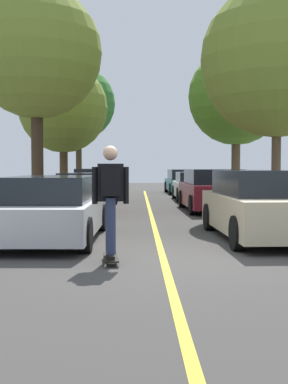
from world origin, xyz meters
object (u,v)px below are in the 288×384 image
at_px(street_tree_left_near, 63,109).
at_px(street_tree_right_near, 236,97).
at_px(skateboard, 111,258).
at_px(skateboarder, 111,194).
at_px(parked_car_right_nearest, 260,205).
at_px(parked_car_right_near, 213,190).
at_px(street_tree_left_nearest, 36,53).
at_px(street_tree_left_far, 78,104).
at_px(parked_car_right_farthest, 183,181).
at_px(parked_car_left_nearest, 53,208).
at_px(parked_car_left_far, 97,185).
at_px(streetlamp, 233,128).
at_px(parked_car_left_near, 84,194).
at_px(street_tree_right_nearest, 277,60).
at_px(parked_car_right_far, 195,186).

xyz_separation_m(street_tree_left_near, street_tree_right_near, (7.69, -1.48, 0.33)).
height_order(skateboard, skateboarder, skateboarder).
bearing_deg(parked_car_right_nearest, skateboard, -138.18).
height_order(parked_car_right_near, street_tree_left_nearest, street_tree_left_nearest).
distance_m(street_tree_left_near, street_tree_left_far, 6.11).
bearing_deg(street_tree_left_far, parked_car_right_nearest, -72.38).
bearing_deg(parked_car_right_farthest, parked_car_right_nearest, -90.00).
bearing_deg(skateboarder, parked_car_right_near, 72.56).
distance_m(parked_car_left_nearest, parked_car_right_nearest, 4.34).
bearing_deg(street_tree_left_near, parked_car_left_far, -44.42).
bearing_deg(street_tree_left_nearest, streetlamp, 36.40).
xyz_separation_m(parked_car_right_farthest, streetlamp, (1.75, -6.21, 2.59)).
distance_m(streetlamp, skateboarder, 16.08).
bearing_deg(skateboard, parked_car_left_near, 98.76).
bearing_deg(parked_car_right_nearest, skateboarder, -137.79).
bearing_deg(street_tree_left_near, parked_car_left_near, -76.57).
height_order(parked_car_right_farthest, street_tree_right_near, street_tree_right_near).
bearing_deg(parked_car_left_nearest, street_tree_left_nearest, 103.61).
height_order(street_tree_left_nearest, street_tree_left_near, street_tree_left_nearest).
relative_size(parked_car_left_near, streetlamp, 0.75).
xyz_separation_m(street_tree_left_nearest, street_tree_left_near, (0.00, 6.16, -1.15)).
height_order(street_tree_left_near, skateboard, street_tree_left_near).
height_order(parked_car_left_near, street_tree_left_nearest, street_tree_left_nearest).
bearing_deg(street_tree_right_nearest, streetlamp, 89.45).
distance_m(street_tree_left_near, streetlamp, 7.83).
relative_size(parked_car_right_far, skateboarder, 2.34).
distance_m(parked_car_right_farthest, street_tree_left_nearest, 14.15).
bearing_deg(parked_car_left_far, skateboarder, -84.60).
bearing_deg(street_tree_left_nearest, skateboarder, -72.43).
bearing_deg(street_tree_right_near, parked_car_left_near, -137.32).
relative_size(street_tree_left_far, street_tree_right_near, 1.10).
distance_m(parked_car_left_far, streetlamp, 6.71).
xyz_separation_m(parked_car_left_nearest, skateboarder, (1.32, -2.55, 0.43)).
xyz_separation_m(parked_car_left_nearest, streetlamp, (6.09, 12.65, 2.61)).
bearing_deg(parked_car_right_far, skateboarder, -101.28).
xyz_separation_m(parked_car_left_far, street_tree_left_far, (-1.68, 7.68, 4.44)).
distance_m(street_tree_right_nearest, skateboard, 10.13).
bearing_deg(parked_car_left_nearest, skateboard, -62.31).
xyz_separation_m(parked_car_left_nearest, parked_car_right_near, (4.34, 7.03, 0.04)).
relative_size(street_tree_left_nearest, street_tree_left_far, 1.04).
distance_m(parked_car_left_nearest, parked_car_right_far, 13.28).
relative_size(parked_car_right_nearest, street_tree_left_far, 0.62).
height_order(parked_car_right_nearest, parked_car_right_farthest, parked_car_right_nearest).
bearing_deg(street_tree_left_near, street_tree_left_nearest, -90.00).
height_order(parked_car_left_nearest, parked_car_left_near, parked_car_left_nearest).
height_order(street_tree_right_nearest, street_tree_right_near, street_tree_right_nearest).
xyz_separation_m(parked_car_left_near, street_tree_right_near, (6.02, 5.55, 3.88)).
height_order(parked_car_right_far, street_tree_right_nearest, street_tree_right_nearest).
height_order(street_tree_left_far, skateboard, street_tree_left_far).
relative_size(parked_car_left_nearest, street_tree_left_nearest, 0.61).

